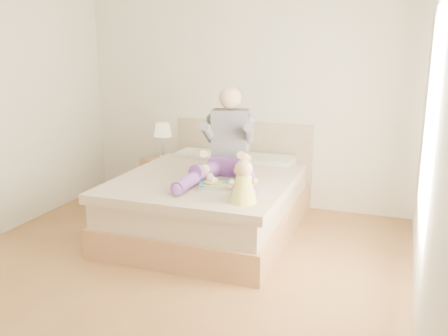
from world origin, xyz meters
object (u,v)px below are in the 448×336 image
(baby, at_px, (243,185))
(tray, at_px, (222,183))
(nightstand, at_px, (162,178))
(adult, at_px, (227,150))
(bed, at_px, (213,200))

(baby, bearing_deg, tray, 108.24)
(tray, bearing_deg, baby, -68.11)
(nightstand, relative_size, adult, 0.44)
(adult, relative_size, baby, 3.12)
(nightstand, bearing_deg, tray, -26.03)
(bed, height_order, adult, adult)
(nightstand, distance_m, tray, 1.79)
(bed, xyz_separation_m, nightstand, (-1.00, 0.80, -0.06))
(nightstand, relative_size, tray, 0.98)
(bed, xyz_separation_m, tray, (0.26, -0.42, 0.32))
(nightstand, distance_m, baby, 2.32)
(tray, bearing_deg, bed, 102.99)
(bed, distance_m, baby, 1.10)
(nightstand, bearing_deg, bed, -20.54)
(bed, xyz_separation_m, baby, (0.59, -0.81, 0.44))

